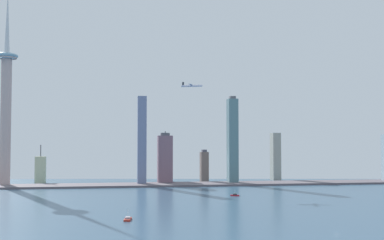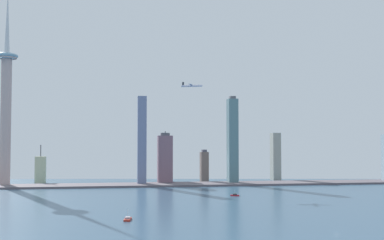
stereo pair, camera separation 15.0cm
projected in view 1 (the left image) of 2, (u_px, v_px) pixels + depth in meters
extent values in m
plane|color=#375772|center=(337.00, 232.00, 397.46)|extent=(6000.00, 6000.00, 0.00)
cube|color=#645B62|center=(214.00, 184.00, 855.63)|extent=(983.57, 69.22, 3.19)
cylinder|color=#BDA4A2|center=(6.00, 121.00, 826.23)|extent=(16.92, 16.92, 214.86)
ellipsoid|color=#82ACC4|center=(7.00, 56.00, 831.33)|extent=(36.17, 36.17, 10.51)
torus|color=#BDA4A2|center=(7.00, 58.00, 831.16)|extent=(32.85, 32.85, 2.10)
cone|color=silver|center=(7.00, 20.00, 834.13)|extent=(8.46, 8.46, 107.36)
cube|color=slate|center=(165.00, 160.00, 874.78)|extent=(24.91, 22.60, 83.77)
cube|color=#585B64|center=(165.00, 134.00, 876.88)|extent=(14.95, 13.56, 4.85)
cube|color=#726059|center=(204.00, 167.00, 913.96)|extent=(13.56, 18.38, 54.72)
cube|color=#565566|center=(204.00, 151.00, 915.37)|extent=(8.14, 11.03, 4.44)
cube|color=slate|center=(232.00, 141.00, 877.63)|extent=(16.65, 20.72, 147.87)
cube|color=slate|center=(232.00, 98.00, 881.26)|extent=(9.99, 12.43, 4.85)
cube|color=beige|center=(165.00, 162.00, 935.78)|extent=(16.52, 26.28, 73.32)
cylinder|color=#4C4C51|center=(165.00, 136.00, 937.99)|extent=(1.60, 1.60, 19.87)
cube|color=#BAC49C|center=(40.00, 170.00, 897.63)|extent=(18.07, 15.14, 47.23)
cylinder|color=#4C4C51|center=(41.00, 151.00, 899.24)|extent=(1.60, 1.60, 20.60)
cube|color=#9C9D91|center=(275.00, 156.00, 971.68)|extent=(15.62, 21.69, 90.62)
cube|color=slate|center=(142.00, 141.00, 852.78)|extent=(14.92, 15.20, 150.32)
cube|color=red|center=(235.00, 195.00, 671.68)|extent=(12.23, 8.00, 1.49)
cube|color=#313C3F|center=(235.00, 194.00, 671.75)|extent=(5.76, 4.38, 1.75)
cylinder|color=silver|center=(235.00, 192.00, 671.91)|extent=(0.24, 0.24, 5.04)
cube|color=#B62D20|center=(128.00, 219.00, 458.22)|extent=(8.30, 18.09, 1.57)
cube|color=#A39DA7|center=(128.00, 218.00, 458.29)|extent=(5.15, 8.18, 1.55)
cylinder|color=silver|center=(128.00, 213.00, 458.49)|extent=(0.24, 0.24, 6.85)
cylinder|color=silver|center=(191.00, 86.00, 818.51)|extent=(32.23, 14.32, 3.42)
sphere|color=silver|center=(201.00, 86.00, 815.59)|extent=(3.42, 3.42, 3.42)
cube|color=silver|center=(191.00, 85.00, 818.58)|extent=(14.70, 31.30, 0.50)
cube|color=silver|center=(183.00, 86.00, 820.98)|extent=(6.56, 11.46, 0.40)
cube|color=#2D333D|center=(183.00, 84.00, 821.16)|extent=(2.99, 1.48, 5.00)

